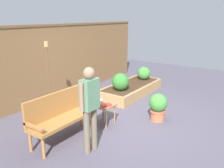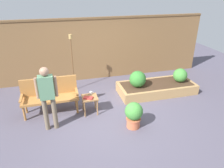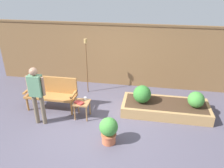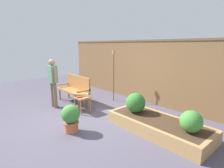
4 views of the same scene
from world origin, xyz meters
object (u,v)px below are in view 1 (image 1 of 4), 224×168
at_px(side_table, 104,108).
at_px(book_on_table, 106,105).
at_px(tiki_torch, 48,66).
at_px(potted_boxwood, 158,106).
at_px(shrub_near_bench, 120,82).
at_px(shrub_far_corner, 144,73).
at_px(cup_on_table, 101,101).
at_px(garden_bench, 60,113).
at_px(person_by_bench, 90,103).

bearing_deg(side_table, book_on_table, -122.81).
bearing_deg(tiki_torch, potted_boxwood, -63.81).
height_order(shrub_near_bench, shrub_far_corner, shrub_near_bench).
distance_m(cup_on_table, tiki_torch, 1.56).
bearing_deg(cup_on_table, side_table, -113.52).
xyz_separation_m(cup_on_table, shrub_near_bench, (1.50, 0.46, 0.03)).
xyz_separation_m(cup_on_table, book_on_table, (-0.11, -0.21, -0.02)).
height_order(garden_bench, potted_boxwood, garden_bench).
distance_m(garden_bench, potted_boxwood, 2.26).
distance_m(potted_boxwood, tiki_torch, 2.78).
xyz_separation_m(cup_on_table, potted_boxwood, (0.84, -1.02, -0.16)).
bearing_deg(potted_boxwood, book_on_table, 139.54).
bearing_deg(cup_on_table, shrub_far_corner, 8.97).
bearing_deg(book_on_table, shrub_far_corner, 37.53).
bearing_deg(shrub_far_corner, side_table, -168.76).
distance_m(garden_bench, book_on_table, 1.03).
height_order(garden_bench, book_on_table, garden_bench).
relative_size(garden_bench, shrub_far_corner, 3.29).
distance_m(cup_on_table, shrub_far_corner, 2.98).
height_order(potted_boxwood, shrub_far_corner, shrub_far_corner).
xyz_separation_m(side_table, potted_boxwood, (0.90, -0.88, -0.04)).
bearing_deg(shrub_near_bench, person_by_bench, -157.95).
bearing_deg(potted_boxwood, side_table, 135.39).
distance_m(cup_on_table, potted_boxwood, 1.33).
bearing_deg(book_on_table, tiki_torch, 123.07).
height_order(side_table, shrub_near_bench, shrub_near_bench).
xyz_separation_m(potted_boxwood, tiki_torch, (-1.17, 2.37, 0.87)).
relative_size(potted_boxwood, tiki_torch, 0.36).
distance_m(shrub_far_corner, tiki_torch, 3.46).
xyz_separation_m(book_on_table, tiki_torch, (-0.22, 1.56, 0.73)).
distance_m(garden_bench, shrub_near_bench, 2.57).
relative_size(garden_bench, book_on_table, 6.08).
distance_m(cup_on_table, shrub_near_bench, 1.57).
bearing_deg(tiki_torch, person_by_bench, -110.74).
xyz_separation_m(garden_bench, potted_boxwood, (1.89, -1.23, -0.18)).
distance_m(side_table, person_by_bench, 1.22).
distance_m(cup_on_table, person_by_bench, 1.27).
relative_size(side_table, tiki_torch, 0.27).
distance_m(book_on_table, tiki_torch, 1.74).
distance_m(side_table, potted_boxwood, 1.26).
bearing_deg(shrub_near_bench, shrub_far_corner, 0.00).
xyz_separation_m(potted_boxwood, shrub_near_bench, (0.66, 1.48, 0.19)).
xyz_separation_m(book_on_table, potted_boxwood, (0.95, -0.81, -0.14)).
xyz_separation_m(cup_on_table, shrub_far_corner, (2.94, 0.46, -0.00)).
bearing_deg(garden_bench, cup_on_table, -11.35).
distance_m(shrub_far_corner, person_by_bench, 4.15).
xyz_separation_m(side_table, shrub_near_bench, (1.56, 0.60, 0.15)).
relative_size(side_table, shrub_near_bench, 0.96).
xyz_separation_m(shrub_far_corner, person_by_bench, (-4.00, -1.04, 0.41)).
bearing_deg(tiki_torch, garden_bench, -122.37).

